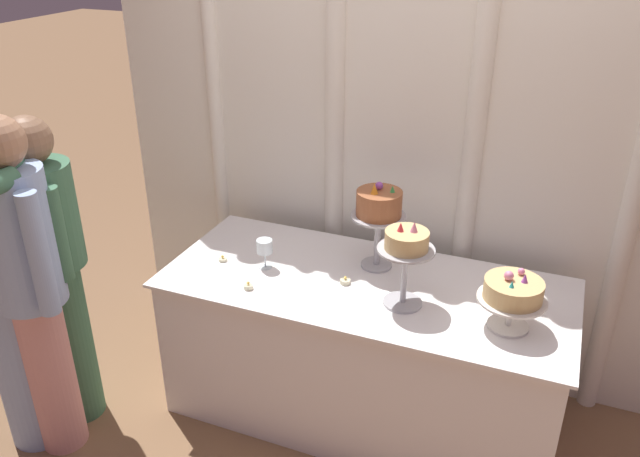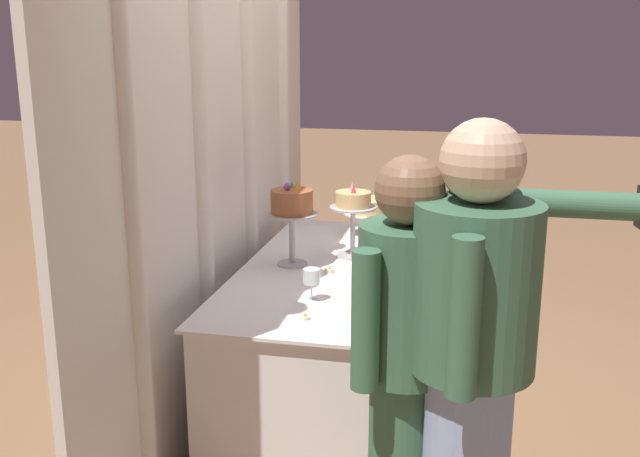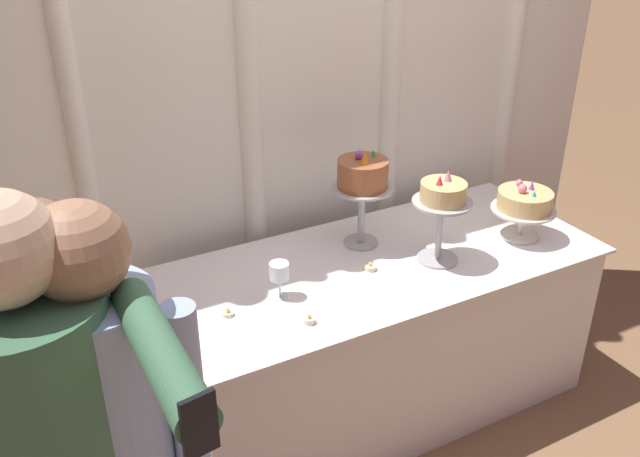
% 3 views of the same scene
% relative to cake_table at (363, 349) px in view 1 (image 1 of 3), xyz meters
% --- Properties ---
extents(ground_plane, '(24.00, 24.00, 0.00)m').
position_rel_cake_table_xyz_m(ground_plane, '(0.00, -0.10, -0.38)').
color(ground_plane, '#846042').
extents(draped_curtain, '(3.16, 0.17, 2.72)m').
position_rel_cake_table_xyz_m(draped_curtain, '(0.02, 0.52, 1.04)').
color(draped_curtain, white).
rests_on(draped_curtain, ground_plane).
extents(cake_table, '(1.88, 0.81, 0.76)m').
position_rel_cake_table_xyz_m(cake_table, '(0.00, 0.00, 0.00)').
color(cake_table, white).
rests_on(cake_table, ground_plane).
extents(cake_display_leftmost, '(0.26, 0.26, 0.44)m').
position_rel_cake_table_xyz_m(cake_display_leftmost, '(0.00, 0.17, 0.69)').
color(cake_display_leftmost, '#B2B2B7').
rests_on(cake_display_leftmost, cake_table).
extents(cake_display_center, '(0.25, 0.25, 0.40)m').
position_rel_cake_table_xyz_m(cake_display_center, '(0.21, -0.11, 0.65)').
color(cake_display_center, '#B2B2B7').
rests_on(cake_display_center, cake_table).
extents(cake_display_rightmost, '(0.28, 0.28, 0.26)m').
position_rel_cake_table_xyz_m(cake_display_rightmost, '(0.65, -0.12, 0.54)').
color(cake_display_rightmost, silver).
rests_on(cake_display_rightmost, cake_table).
extents(wine_glass, '(0.08, 0.08, 0.15)m').
position_rel_cake_table_xyz_m(wine_glass, '(-0.49, -0.05, 0.49)').
color(wine_glass, silver).
rests_on(wine_glass, cake_table).
extents(tealight_far_left, '(0.04, 0.04, 0.03)m').
position_rel_cake_table_xyz_m(tealight_far_left, '(-0.71, -0.07, 0.39)').
color(tealight_far_left, beige).
rests_on(tealight_far_left, cake_table).
extents(tealight_near_left, '(0.04, 0.04, 0.04)m').
position_rel_cake_table_xyz_m(tealight_near_left, '(-0.47, -0.25, 0.39)').
color(tealight_near_left, beige).
rests_on(tealight_near_left, cake_table).
extents(tealight_near_right, '(0.05, 0.05, 0.04)m').
position_rel_cake_table_xyz_m(tealight_near_right, '(-0.08, -0.04, 0.39)').
color(tealight_near_right, beige).
rests_on(tealight_near_right, cake_table).
extents(guest_girl_blue_dress, '(0.53, 0.68, 1.67)m').
position_rel_cake_table_xyz_m(guest_girl_blue_dress, '(-1.40, -0.75, 0.53)').
color(guest_girl_blue_dress, '#93ADD6').
rests_on(guest_girl_blue_dress, ground_plane).
extents(guest_man_pink_jacket, '(0.42, 0.42, 1.55)m').
position_rel_cake_table_xyz_m(guest_man_pink_jacket, '(-1.32, -0.54, 0.48)').
color(guest_man_pink_jacket, '#3D6B4C').
rests_on(guest_man_pink_jacket, ground_plane).
extents(guest_man_dark_suit, '(0.43, 0.38, 1.62)m').
position_rel_cake_table_xyz_m(guest_man_dark_suit, '(-1.26, -0.73, 0.52)').
color(guest_man_dark_suit, '#D6938E').
rests_on(guest_man_dark_suit, ground_plane).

